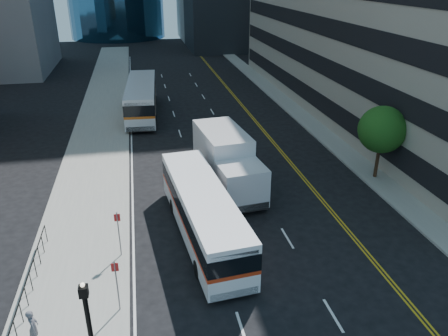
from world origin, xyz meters
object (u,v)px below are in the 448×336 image
at_px(lamp_post, 91,336).
at_px(pedestrian, 33,327).
at_px(bus_front, 203,212).
at_px(street_tree, 382,130).
at_px(box_truck, 227,161).
at_px(bus_rear, 142,98).

bearing_deg(lamp_post, pedestrian, 132.70).
bearing_deg(bus_front, street_tree, 15.33).
distance_m(lamp_post, box_truck, 16.42).
height_order(lamp_post, pedestrian, lamp_post).
bearing_deg(street_tree, bus_rear, 130.23).
distance_m(street_tree, box_truck, 10.66).
bearing_deg(pedestrian, lamp_post, -145.80).
bearing_deg(box_truck, bus_rear, 99.48).
relative_size(street_tree, bus_front, 0.45).
relative_size(street_tree, lamp_post, 1.12).
relative_size(box_truck, pedestrian, 5.26).
bearing_deg(street_tree, box_truck, 176.76).
relative_size(street_tree, box_truck, 0.63).
bearing_deg(bus_front, pedestrian, -145.74).
xyz_separation_m(lamp_post, pedestrian, (-2.56, 2.78, -1.80)).
height_order(bus_front, pedestrian, bus_front).
bearing_deg(pedestrian, box_truck, -48.88).
bearing_deg(box_truck, street_tree, -9.67).
relative_size(bus_front, box_truck, 1.39).
distance_m(lamp_post, bus_rear, 32.54).
distance_m(bus_front, bus_rear, 23.52).
xyz_separation_m(lamp_post, box_truck, (7.48, 14.60, -0.74)).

